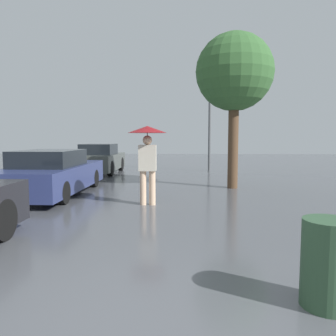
{
  "coord_description": "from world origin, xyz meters",
  "views": [
    {
      "loc": [
        0.42,
        -2.54,
        1.62
      ],
      "look_at": [
        0.1,
        5.2,
        0.89
      ],
      "focal_mm": 35.0,
      "sensor_mm": 36.0,
      "label": 1
    }
  ],
  "objects_px": {
    "parked_car_middle": "(52,174)",
    "pedestrian": "(147,146)",
    "trash_bin": "(328,263)",
    "tree": "(234,73)",
    "street_lamp": "(210,121)",
    "parked_car_farthest": "(100,159)"
  },
  "relations": [
    {
      "from": "tree",
      "to": "street_lamp",
      "type": "relative_size",
      "value": 1.24
    },
    {
      "from": "parked_car_middle",
      "to": "street_lamp",
      "type": "height_order",
      "value": "street_lamp"
    },
    {
      "from": "parked_car_middle",
      "to": "trash_bin",
      "type": "height_order",
      "value": "parked_car_middle"
    },
    {
      "from": "parked_car_middle",
      "to": "tree",
      "type": "distance_m",
      "value": 6.27
    },
    {
      "from": "parked_car_middle",
      "to": "pedestrian",
      "type": "bearing_deg",
      "value": -25.18
    },
    {
      "from": "tree",
      "to": "trash_bin",
      "type": "relative_size",
      "value": 5.73
    },
    {
      "from": "street_lamp",
      "to": "parked_car_farthest",
      "type": "bearing_deg",
      "value": -166.99
    },
    {
      "from": "trash_bin",
      "to": "parked_car_middle",
      "type": "bearing_deg",
      "value": 130.12
    },
    {
      "from": "pedestrian",
      "to": "street_lamp",
      "type": "distance_m",
      "value": 8.46
    },
    {
      "from": "parked_car_middle",
      "to": "trash_bin",
      "type": "xyz_separation_m",
      "value": [
        5.07,
        -6.02,
        -0.17
      ]
    },
    {
      "from": "pedestrian",
      "to": "street_lamp",
      "type": "height_order",
      "value": "street_lamp"
    },
    {
      "from": "parked_car_middle",
      "to": "trash_bin",
      "type": "bearing_deg",
      "value": -49.88
    },
    {
      "from": "pedestrian",
      "to": "parked_car_farthest",
      "type": "relative_size",
      "value": 0.49
    },
    {
      "from": "pedestrian",
      "to": "parked_car_farthest",
      "type": "distance_m",
      "value": 7.59
    },
    {
      "from": "pedestrian",
      "to": "trash_bin",
      "type": "height_order",
      "value": "pedestrian"
    },
    {
      "from": "parked_car_middle",
      "to": "trash_bin",
      "type": "distance_m",
      "value": 7.87
    },
    {
      "from": "tree",
      "to": "street_lamp",
      "type": "xyz_separation_m",
      "value": [
        -0.3,
        5.37,
        -1.2
      ]
    },
    {
      "from": "street_lamp",
      "to": "trash_bin",
      "type": "distance_m",
      "value": 12.95
    },
    {
      "from": "parked_car_middle",
      "to": "tree",
      "type": "xyz_separation_m",
      "value": [
        5.3,
        1.42,
        3.02
      ]
    },
    {
      "from": "street_lamp",
      "to": "trash_bin",
      "type": "bearing_deg",
      "value": -89.7
    },
    {
      "from": "parked_car_middle",
      "to": "street_lamp",
      "type": "bearing_deg",
      "value": 53.61
    },
    {
      "from": "pedestrian",
      "to": "tree",
      "type": "height_order",
      "value": "tree"
    }
  ]
}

